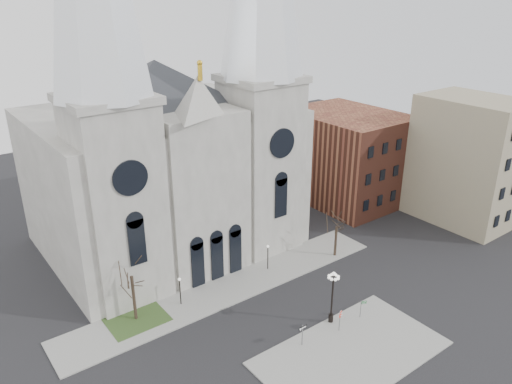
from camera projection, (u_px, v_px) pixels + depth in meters
ground at (292, 338)px, 49.07m from camera, size 160.00×160.00×0.00m
sidewalk_near at (351, 353)px, 47.02m from camera, size 18.00×10.00×0.14m
sidewalk_far at (229, 288)px, 57.15m from camera, size 40.00×6.00×0.14m
grass_patch at (136, 319)px, 51.77m from camera, size 6.00×5.00×0.18m
cathedral at (170, 110)px, 58.86m from camera, size 33.00×26.66×54.00m
bg_building_brick at (346, 156)px, 79.29m from camera, size 14.00×18.00×14.00m
bg_building_tan at (468, 161)px, 71.17m from camera, size 10.00×14.00×18.00m
tree_left at (131, 273)px, 49.67m from camera, size 3.20×3.20×7.50m
tree_right at (337, 225)px, 62.33m from camera, size 3.20×3.20×6.00m
ped_lamp_left at (180, 287)px, 53.32m from camera, size 0.32×0.32×3.26m
ped_lamp_right at (268, 253)px, 59.99m from camera, size 0.32×0.32×3.26m
stop_sign at (340, 316)px, 49.33m from camera, size 0.86×0.09×2.37m
globe_lamp at (333, 291)px, 49.89m from camera, size 1.63×1.63×5.90m
one_way_sign at (302, 332)px, 47.42m from camera, size 1.00×0.10×2.27m
street_name_sign at (361, 307)px, 51.54m from camera, size 0.61×0.25×2.01m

